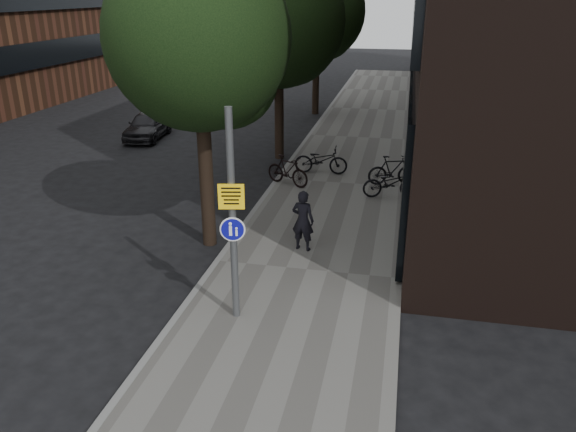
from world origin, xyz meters
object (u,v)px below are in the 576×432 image
(pedestrian, at_px, (303,221))
(parked_bike_facade_near, at_px, (391,183))
(signpost, at_px, (233,218))
(parked_car_near, at_px, (148,125))

(pedestrian, relative_size, parked_bike_facade_near, 0.88)
(pedestrian, xyz_separation_m, parked_bike_facade_near, (2.05, 4.47, -0.32))
(signpost, height_order, pedestrian, signpost)
(signpost, bearing_deg, pedestrian, 66.06)
(pedestrian, bearing_deg, parked_bike_facade_near, -105.25)
(pedestrian, xyz_separation_m, parked_car_near, (-9.15, 10.52, -0.30))
(signpost, relative_size, parked_bike_facade_near, 2.36)
(pedestrian, distance_m, parked_car_near, 13.95)
(signpost, xyz_separation_m, parked_car_near, (-8.39, 13.93, -1.67))
(signpost, height_order, parked_car_near, signpost)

